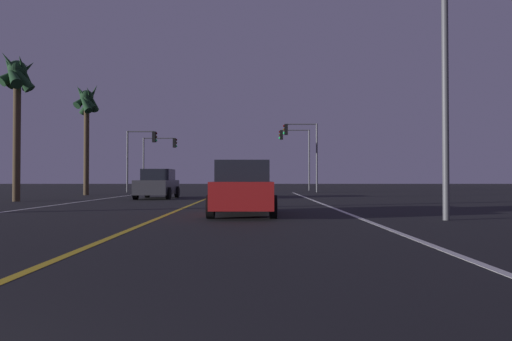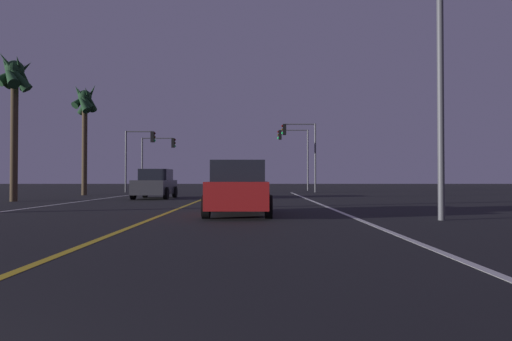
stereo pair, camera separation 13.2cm
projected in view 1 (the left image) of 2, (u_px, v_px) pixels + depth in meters
The scene contains 12 objects.
lane_edge_right at pixel (339, 211), 16.36m from camera, with size 0.16×42.92×0.01m, color silver.
lane_edge_left at pixel (11, 211), 16.32m from camera, with size 0.16×42.92×0.01m, color silver.
lane_center_divider at pixel (175, 211), 16.34m from camera, with size 0.16×42.92×0.01m, color gold.
car_oncoming at pixel (156, 184), 26.49m from camera, with size 2.02×4.30×1.70m.
car_lead_same_lane at pixel (242, 189), 14.49m from camera, with size 2.02×4.30×1.70m.
traffic_light_near_right at pixel (300, 142), 38.39m from camera, with size 2.90×0.36×5.76m.
traffic_light_near_left at pixel (140, 147), 38.35m from camera, with size 2.56×0.36×5.14m.
traffic_light_far_right at pixel (294, 146), 43.89m from camera, with size 2.98×0.36×5.84m.
traffic_light_far_left at pixel (159, 151), 43.85m from camera, with size 3.29×0.36×5.07m.
street_lamp_right_near at pixel (424, 47), 12.77m from camera, with size 2.33×0.44×7.50m.
palm_tree_left_mid at pixel (15, 83), 23.15m from camera, with size 2.18×2.19×7.58m.
palm_tree_left_far at pixel (85, 107), 31.96m from camera, with size 2.18×2.06×7.86m.
Camera 1 is at (2.84, -0.91, 1.15)m, focal length 32.22 mm.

